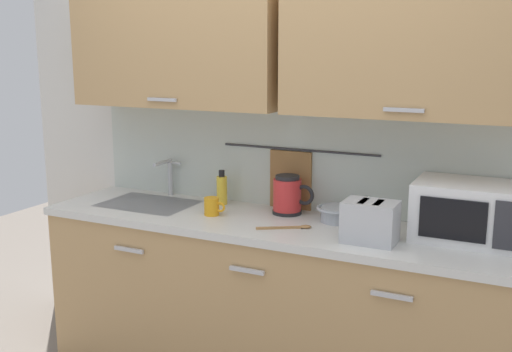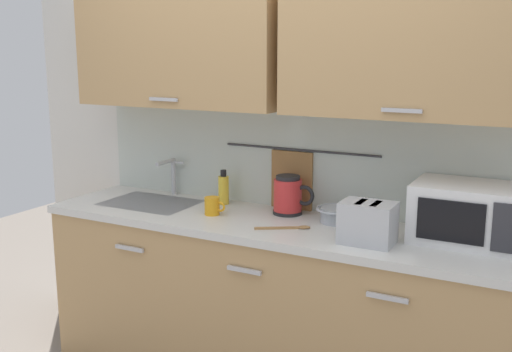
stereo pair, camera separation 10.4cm
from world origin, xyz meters
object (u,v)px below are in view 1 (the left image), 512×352
(electric_kettle, at_px, (289,195))
(wooden_spoon, at_px, (291,227))
(toaster, at_px, (370,222))
(microwave, at_px, (466,211))
(mixing_bowl, at_px, (337,213))
(mug_near_sink, at_px, (212,206))
(dish_soap_bottle, at_px, (222,189))

(electric_kettle, bearing_deg, wooden_spoon, -64.66)
(toaster, height_order, wooden_spoon, toaster)
(microwave, xyz_separation_m, mixing_bowl, (-0.62, 0.03, -0.09))
(wooden_spoon, bearing_deg, electric_kettle, 115.34)
(mug_near_sink, bearing_deg, microwave, 6.53)
(mug_near_sink, height_order, wooden_spoon, mug_near_sink)
(microwave, bearing_deg, mixing_bowl, 177.34)
(electric_kettle, height_order, dish_soap_bottle, electric_kettle)
(microwave, height_order, toaster, microwave)
(electric_kettle, xyz_separation_m, dish_soap_bottle, (-0.42, 0.02, -0.01))
(microwave, height_order, electric_kettle, microwave)
(dish_soap_bottle, xyz_separation_m, wooden_spoon, (0.54, -0.27, -0.08))
(wooden_spoon, bearing_deg, microwave, 13.44)
(toaster, bearing_deg, mug_near_sink, 174.65)
(microwave, xyz_separation_m, toaster, (-0.39, -0.23, -0.04))
(electric_kettle, xyz_separation_m, mug_near_sink, (-0.35, -0.20, -0.05))
(mixing_bowl, height_order, toaster, toaster)
(toaster, bearing_deg, dish_soap_bottle, 161.84)
(electric_kettle, relative_size, mug_near_sink, 1.89)
(electric_kettle, distance_m, wooden_spoon, 0.29)
(toaster, bearing_deg, mixing_bowl, 133.15)
(microwave, relative_size, toaster, 1.80)
(mixing_bowl, bearing_deg, dish_soap_bottle, 175.61)
(microwave, height_order, dish_soap_bottle, microwave)
(dish_soap_bottle, bearing_deg, mixing_bowl, -4.39)
(toaster, bearing_deg, wooden_spoon, 174.75)
(mug_near_sink, bearing_deg, mixing_bowl, 15.24)
(dish_soap_bottle, height_order, toaster, dish_soap_bottle)
(electric_kettle, bearing_deg, mixing_bowl, -6.22)
(microwave, distance_m, dish_soap_bottle, 1.33)
(electric_kettle, height_order, mug_near_sink, electric_kettle)
(toaster, xyz_separation_m, wooden_spoon, (-0.40, 0.04, -0.09))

